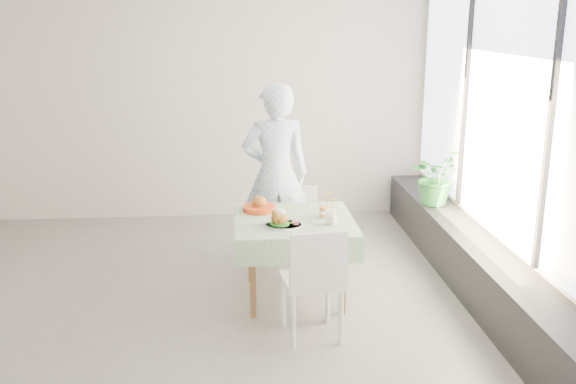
{
  "coord_description": "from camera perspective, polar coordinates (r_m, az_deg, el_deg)",
  "views": [
    {
      "loc": [
        0.64,
        -5.42,
        2.46
      ],
      "look_at": [
        1.08,
        -0.02,
        0.98
      ],
      "focal_mm": 40.0,
      "sensor_mm": 36.0,
      "label": 1
    }
  ],
  "objects": [
    {
      "name": "chair_near",
      "position": [
        5.12,
        2.15,
        -9.83
      ],
      "size": [
        0.49,
        0.49,
        0.93
      ],
      "color": "white",
      "rests_on": "ground"
    },
    {
      "name": "juice_cup_lemonade",
      "position": [
        5.5,
        3.86,
        -2.24
      ],
      "size": [
        0.1,
        0.1,
        0.27
      ],
      "color": "white",
      "rests_on": "cafe_table"
    },
    {
      "name": "wall_right",
      "position": [
        6.01,
        18.63,
        4.34
      ],
      "size": [
        0.02,
        5.0,
        2.8
      ],
      "primitive_type": "cube",
      "color": "beige",
      "rests_on": "ground"
    },
    {
      "name": "second_dish",
      "position": [
        5.87,
        -2.56,
        -1.3
      ],
      "size": [
        0.3,
        0.3,
        0.14
      ],
      "color": "#C23B13",
      "rests_on": "cafe_table"
    },
    {
      "name": "juice_cup_orange",
      "position": [
        5.68,
        3.24,
        -1.67
      ],
      "size": [
        0.09,
        0.09,
        0.27
      ],
      "color": "white",
      "rests_on": "cafe_table"
    },
    {
      "name": "cafe_table",
      "position": [
        5.74,
        0.54,
        -5.09
      ],
      "size": [
        1.04,
        1.04,
        0.74
      ],
      "color": "brown",
      "rests_on": "ground"
    },
    {
      "name": "chair_far",
      "position": [
        6.57,
        0.83,
        -4.42
      ],
      "size": [
        0.44,
        0.44,
        0.79
      ],
      "color": "white",
      "rests_on": "ground"
    },
    {
      "name": "window_pane",
      "position": [
        5.96,
        18.57,
        6.7
      ],
      "size": [
        0.01,
        4.8,
        2.18
      ],
      "primitive_type": "cube",
      "color": "#D1E0F9",
      "rests_on": "ground"
    },
    {
      "name": "floor",
      "position": [
        5.99,
        -10.49,
        -9.21
      ],
      "size": [
        6.0,
        6.0,
        0.0
      ],
      "primitive_type": "plane",
      "color": "slate",
      "rests_on": "ground"
    },
    {
      "name": "wall_front",
      "position": [
        3.18,
        -16.07,
        -4.81
      ],
      "size": [
        6.0,
        0.02,
        2.8
      ],
      "primitive_type": "cube",
      "color": "beige",
      "rests_on": "ground"
    },
    {
      "name": "window_ledge",
      "position": [
        6.24,
        16.04,
        -6.06
      ],
      "size": [
        0.4,
        4.8,
        0.5
      ],
      "primitive_type": "cube",
      "color": "black",
      "rests_on": "ground"
    },
    {
      "name": "potted_plant",
      "position": [
        7.06,
        12.93,
        1.37
      ],
      "size": [
        0.73,
        0.73,
        0.61
      ],
      "primitive_type": "imported",
      "rotation": [
        0.0,
        0.0,
        0.83
      ],
      "color": "#2B822F",
      "rests_on": "window_ledge"
    },
    {
      "name": "diner",
      "position": [
        6.46,
        -1.11,
        1.57
      ],
      "size": [
        0.7,
        0.48,
        1.85
      ],
      "primitive_type": "imported",
      "rotation": [
        0.0,
        0.0,
        3.19
      ],
      "color": "#98C6F3",
      "rests_on": "ground"
    },
    {
      "name": "wall_back",
      "position": [
        8.02,
        -9.24,
        7.51
      ],
      "size": [
        6.0,
        0.02,
        2.8
      ],
      "primitive_type": "cube",
      "color": "beige",
      "rests_on": "ground"
    },
    {
      "name": "main_dish",
      "position": [
        5.43,
        -0.57,
        -2.54
      ],
      "size": [
        0.32,
        0.32,
        0.16
      ],
      "color": "white",
      "rests_on": "cafe_table"
    }
  ]
}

